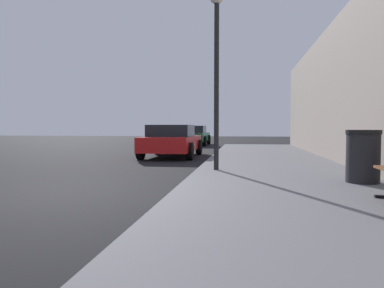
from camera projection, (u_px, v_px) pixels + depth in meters
name	position (u px, v px, depth m)	size (l,w,h in m)	color
ground_plane	(61.00, 195.00, 6.21)	(80.00, 80.00, 0.00)	black
sidewalk	(297.00, 197.00, 5.63)	(4.00, 32.00, 0.15)	slate
trash_bin	(363.00, 156.00, 6.64)	(0.62, 0.62, 0.98)	black
street_lamp	(217.00, 47.00, 8.52)	(0.36, 0.36, 4.32)	black
car_red	(172.00, 141.00, 14.14)	(2.04, 4.08, 1.27)	red
car_green	(193.00, 135.00, 23.34)	(1.95, 4.19, 1.27)	#196638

